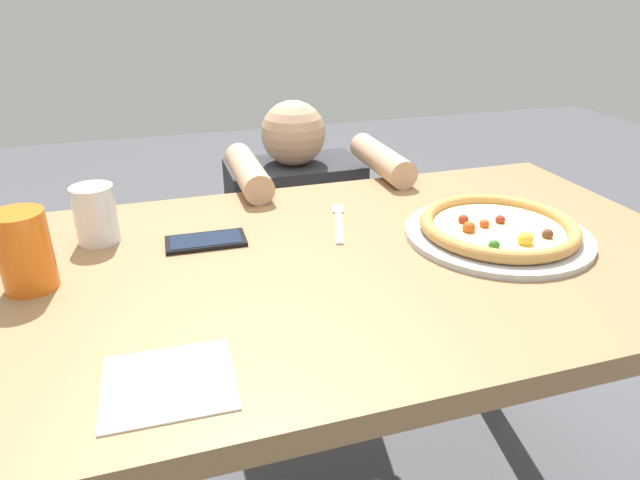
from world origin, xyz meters
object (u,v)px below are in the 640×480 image
at_px(fork, 339,221).
at_px(diner_seated, 297,262).
at_px(pizza_near, 498,229).
at_px(drink_cup_colored, 24,251).
at_px(cell_phone, 206,241).
at_px(water_cup_clear, 96,213).

xyz_separation_m(fork, diner_seated, (0.04, 0.50, -0.35)).
distance_m(pizza_near, fork, 0.32).
distance_m(drink_cup_colored, cell_phone, 0.31).
bearing_deg(water_cup_clear, diner_seated, 41.72).
relative_size(pizza_near, drink_cup_colored, 2.71).
xyz_separation_m(water_cup_clear, fork, (0.47, -0.05, -0.05)).
distance_m(water_cup_clear, cell_phone, 0.21).
bearing_deg(cell_phone, drink_cup_colored, -163.55).
distance_m(drink_cup_colored, diner_seated, 0.95).
bearing_deg(drink_cup_colored, water_cup_clear, 58.09).
relative_size(water_cup_clear, fork, 0.56).
bearing_deg(water_cup_clear, pizza_near, -16.08).
bearing_deg(pizza_near, drink_cup_colored, 176.11).
distance_m(drink_cup_colored, water_cup_clear, 0.18).
distance_m(water_cup_clear, fork, 0.47).
relative_size(cell_phone, diner_seated, 0.17).
relative_size(pizza_near, cell_phone, 2.34).
height_order(drink_cup_colored, water_cup_clear, drink_cup_colored).
relative_size(drink_cup_colored, fork, 0.66).
height_order(fork, diner_seated, diner_seated).
height_order(drink_cup_colored, fork, drink_cup_colored).
distance_m(cell_phone, diner_seated, 0.70).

